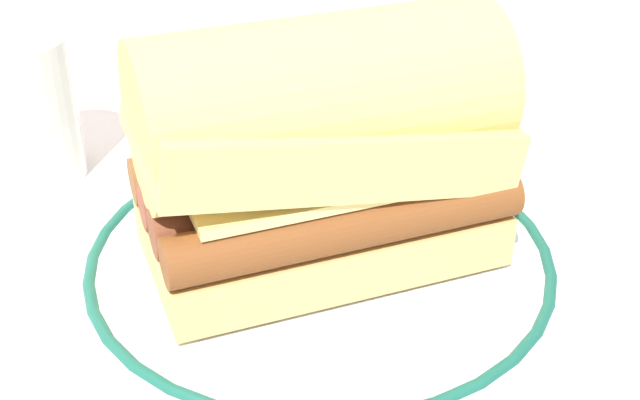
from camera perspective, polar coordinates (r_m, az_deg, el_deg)
ground_plane at (r=0.47m, az=2.27°, el=-3.34°), size 1.50×1.50×0.00m
plate at (r=0.45m, az=0.00°, el=-4.00°), size 0.26×0.26×0.01m
sausage_sandwich at (r=0.42m, az=0.00°, el=3.62°), size 0.19×0.14×0.12m
drinking_glass at (r=0.55m, az=-18.76°, el=5.13°), size 0.06×0.06×0.09m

